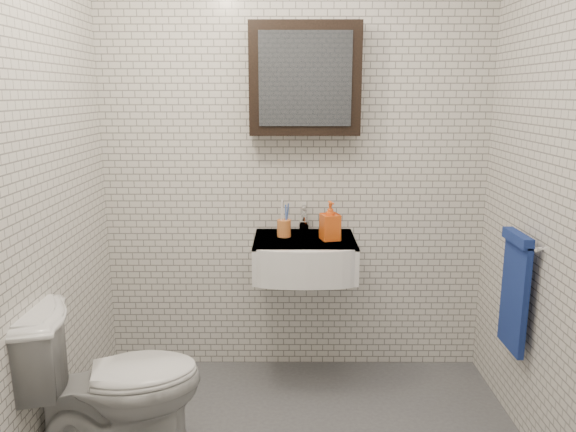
{
  "coord_description": "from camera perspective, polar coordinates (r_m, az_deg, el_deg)",
  "views": [
    {
      "loc": [
        -0.03,
        -2.19,
        1.63
      ],
      "look_at": [
        -0.04,
        0.45,
        1.05
      ],
      "focal_mm": 35.0,
      "sensor_mm": 36.0,
      "label": 1
    }
  ],
  "objects": [
    {
      "name": "faucet",
      "position": [
        3.2,
        1.63,
        -0.42
      ],
      "size": [
        0.06,
        0.2,
        0.15
      ],
      "color": "silver",
      "rests_on": "washbasin"
    },
    {
      "name": "mirror_cabinet",
      "position": [
        3.12,
        1.72,
        13.72
      ],
      "size": [
        0.6,
        0.15,
        0.6
      ],
      "color": "black",
      "rests_on": "room_shell"
    },
    {
      "name": "washbasin",
      "position": [
        3.05,
        1.7,
        -4.2
      ],
      "size": [
        0.55,
        0.5,
        0.2
      ],
      "color": "white",
      "rests_on": "room_shell"
    },
    {
      "name": "toothbrush_cup",
      "position": [
        3.1,
        -0.41,
        -1.15
      ],
      "size": [
        0.08,
        0.08,
        0.21
      ],
      "rotation": [
        0.0,
        0.0,
        -0.12
      ],
      "color": "#CC7033",
      "rests_on": "washbasin"
    },
    {
      "name": "room_shell",
      "position": [
        2.19,
        1.02,
        8.15
      ],
      "size": [
        2.22,
        2.02,
        2.51
      ],
      "color": "silver",
      "rests_on": "ground"
    },
    {
      "name": "towel_rail",
      "position": [
        2.9,
        22.08,
        -6.69
      ],
      "size": [
        0.09,
        0.3,
        0.58
      ],
      "color": "silver",
      "rests_on": "room_shell"
    },
    {
      "name": "soap_bottle",
      "position": [
        3.02,
        4.31,
        -0.49
      ],
      "size": [
        0.12,
        0.12,
        0.21
      ],
      "primitive_type": "imported",
      "rotation": [
        0.0,
        0.0,
        0.27
      ],
      "color": "orange",
      "rests_on": "washbasin"
    },
    {
      "name": "toilet",
      "position": [
        2.68,
        -17.15,
        -15.95
      ],
      "size": [
        0.83,
        0.6,
        0.76
      ],
      "primitive_type": "imported",
      "rotation": [
        0.0,
        0.0,
        1.83
      ],
      "color": "silver",
      "rests_on": "ground"
    }
  ]
}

